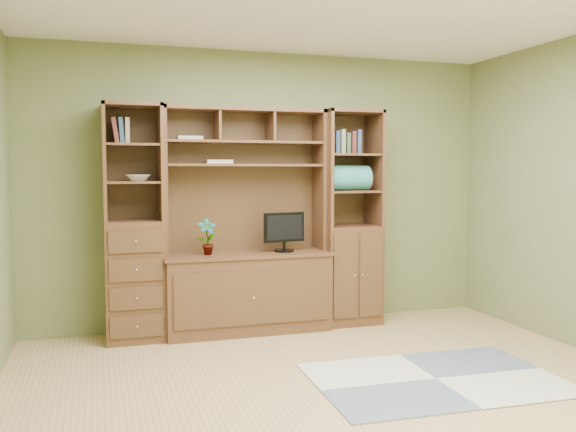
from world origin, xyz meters
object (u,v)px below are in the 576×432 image
object	(u,v)px
left_tower	(134,223)
monitor	(284,225)
right_tower	(349,218)
center_hutch	(247,221)

from	to	relation	value
left_tower	monitor	size ratio (longest dim) A/B	4.10
left_tower	monitor	distance (m)	1.35
left_tower	right_tower	bearing A→B (deg)	0.00
center_hutch	monitor	world-z (taller)	center_hutch
right_tower	monitor	size ratio (longest dim) A/B	4.10
center_hutch	monitor	xyz separation A→B (m)	(0.35, -0.03, -0.04)
right_tower	left_tower	bearing A→B (deg)	180.00
center_hutch	left_tower	distance (m)	1.00
left_tower	monitor	xyz separation A→B (m)	(1.35, -0.07, -0.04)
right_tower	monitor	distance (m)	0.69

